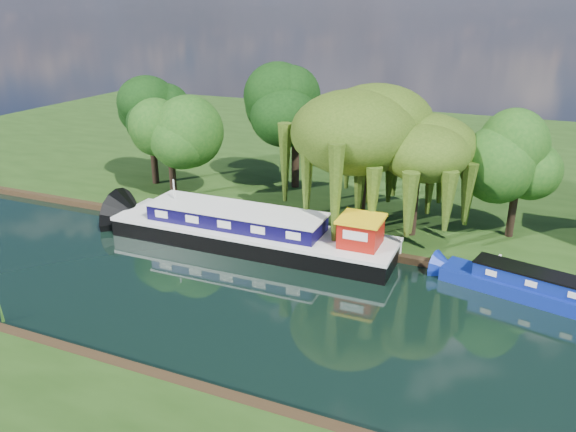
% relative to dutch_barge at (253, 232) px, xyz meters
% --- Properties ---
extents(ground, '(120.00, 120.00, 0.00)m').
position_rel_dutch_barge_xyz_m(ground, '(6.70, -6.60, -1.04)').
color(ground, black).
extents(far_bank, '(120.00, 52.00, 0.45)m').
position_rel_dutch_barge_xyz_m(far_bank, '(6.70, 27.40, -0.82)').
color(far_bank, '#19340E').
rests_on(far_bank, ground).
extents(dutch_barge, '(19.91, 4.62, 4.20)m').
position_rel_dutch_barge_xyz_m(dutch_barge, '(0.00, 0.00, 0.00)').
color(dutch_barge, black).
rests_on(dutch_barge, ground).
extents(narrowboat, '(12.54, 4.94, 1.81)m').
position_rel_dutch_barge_xyz_m(narrowboat, '(18.74, -0.52, -0.40)').
color(narrowboat, navy).
rests_on(narrowboat, ground).
extents(red_dinghy, '(3.12, 2.59, 0.56)m').
position_rel_dutch_barge_xyz_m(red_dinghy, '(-6.19, -0.39, -1.04)').
color(red_dinghy, maroon).
rests_on(red_dinghy, ground).
extents(willow_left, '(7.92, 7.92, 9.49)m').
position_rel_dutch_barge_xyz_m(willow_left, '(5.82, 5.83, 6.30)').
color(willow_left, black).
rests_on(willow_left, far_bank).
extents(willow_right, '(6.08, 6.08, 7.41)m').
position_rel_dutch_barge_xyz_m(willow_right, '(9.64, 5.34, 4.82)').
color(willow_right, black).
rests_on(willow_right, far_bank).
extents(tree_far_left, '(4.99, 4.99, 8.04)m').
position_rel_dutch_barge_xyz_m(tree_far_left, '(-10.11, 5.55, 4.92)').
color(tree_far_left, black).
rests_on(tree_far_left, far_bank).
extents(tree_far_back, '(5.02, 5.02, 8.45)m').
position_rel_dutch_barge_xyz_m(tree_far_back, '(-13.78, 8.14, 5.31)').
color(tree_far_back, black).
rests_on(tree_far_back, far_bank).
extents(tree_far_mid, '(5.90, 5.90, 9.65)m').
position_rel_dutch_barge_xyz_m(tree_far_mid, '(-1.89, 12.06, 6.05)').
color(tree_far_mid, black).
rests_on(tree_far_mid, far_bank).
extents(tree_far_right, '(4.60, 4.60, 7.52)m').
position_rel_dutch_barge_xyz_m(tree_far_right, '(15.98, 7.70, 4.59)').
color(tree_far_right, black).
rests_on(tree_far_right, far_bank).
extents(lamppost, '(0.36, 0.36, 2.56)m').
position_rel_dutch_barge_xyz_m(lamppost, '(7.20, 3.90, 1.38)').
color(lamppost, silver).
rests_on(lamppost, far_bank).
extents(mooring_posts, '(19.16, 0.16, 1.00)m').
position_rel_dutch_barge_xyz_m(mooring_posts, '(6.20, 1.80, -0.09)').
color(mooring_posts, silver).
rests_on(mooring_posts, far_bank).
extents(reeds_near, '(33.70, 1.50, 1.10)m').
position_rel_dutch_barge_xyz_m(reeds_near, '(13.58, -14.17, -0.49)').
color(reeds_near, '#214712').
rests_on(reeds_near, ground).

